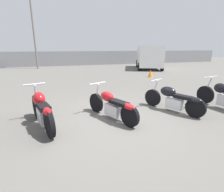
{
  "coord_description": "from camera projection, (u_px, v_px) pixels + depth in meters",
  "views": [
    {
      "loc": [
        -1.44,
        -4.45,
        2.01
      ],
      "look_at": [
        0.0,
        0.17,
        0.65
      ],
      "focal_mm": 28.0,
      "sensor_mm": 36.0,
      "label": 1
    }
  ],
  "objects": [
    {
      "name": "motorcycle_slot_2",
      "position": [
        112.0,
        106.0,
        4.96
      ],
      "size": [
        1.0,
        1.93,
        0.97
      ],
      "rotation": [
        0.0,
        0.0,
        0.41
      ],
      "color": "black",
      "rests_on": "ground_plane"
    },
    {
      "name": "motorcycle_slot_1",
      "position": [
        42.0,
        110.0,
        4.45
      ],
      "size": [
        0.79,
        2.0,
        1.05
      ],
      "rotation": [
        0.0,
        0.0,
        0.29
      ],
      "color": "black",
      "rests_on": "ground_plane"
    },
    {
      "name": "light_pole_left",
      "position": [
        33.0,
        22.0,
        15.83
      ],
      "size": [
        0.7,
        0.35,
        6.99
      ],
      "color": "slate",
      "rests_on": "ground_plane"
    },
    {
      "name": "parked_van",
      "position": [
        149.0,
        56.0,
        16.64
      ],
      "size": [
        3.63,
        4.98,
        2.15
      ],
      "rotation": [
        0.0,
        0.0,
        -0.39
      ],
      "color": "white",
      "rests_on": "ground_plane"
    },
    {
      "name": "motorcycle_slot_3",
      "position": [
        174.0,
        99.0,
        5.55
      ],
      "size": [
        1.05,
        1.91,
        0.96
      ],
      "rotation": [
        0.0,
        0.0,
        0.45
      ],
      "color": "black",
      "rests_on": "ground_plane"
    },
    {
      "name": "ground_plane",
      "position": [
        114.0,
        119.0,
        5.04
      ],
      "size": [
        60.0,
        60.0,
        0.0
      ],
      "primitive_type": "plane",
      "color": "#5B5954"
    },
    {
      "name": "traffic_cone_near",
      "position": [
        151.0,
        73.0,
        12.05
      ],
      "size": [
        0.34,
        0.34,
        0.51
      ],
      "color": "orange",
      "rests_on": "ground_plane"
    },
    {
      "name": "fence_back",
      "position": [
        70.0,
        59.0,
        19.45
      ],
      "size": [
        40.0,
        0.04,
        1.57
      ],
      "color": "gray",
      "rests_on": "ground_plane"
    }
  ]
}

